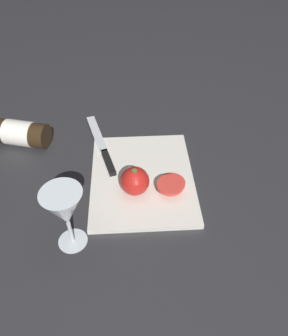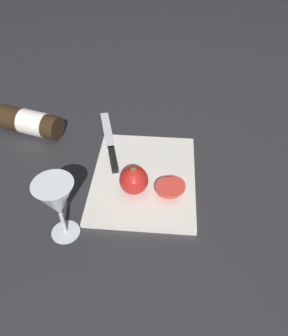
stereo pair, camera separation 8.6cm
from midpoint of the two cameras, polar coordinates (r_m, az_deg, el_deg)
name	(u,v)px [view 1 (the left image)]	position (r m, az deg, el deg)	size (l,w,h in m)	color
ground_plane	(132,164)	(0.94, -4.69, 0.63)	(3.00, 3.00, 0.00)	#28282B
cutting_board	(144,178)	(0.89, -2.78, -1.86)	(0.34, 0.27, 0.01)	silver
wine_bottle	(14,132)	(1.08, -23.90, 5.65)	(0.13, 0.32, 0.08)	#332314
wine_glass	(67,210)	(0.71, -16.70, -7.20)	(0.09, 0.09, 0.17)	silver
whole_tomato	(137,181)	(0.82, -4.29, -2.42)	(0.07, 0.07, 0.08)	red
knife	(107,154)	(0.95, -9.12, 2.37)	(0.28, 0.10, 0.01)	silver
tomato_slice_stack_near	(173,184)	(0.85, 2.17, -2.95)	(0.09, 0.08, 0.03)	#D63D33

